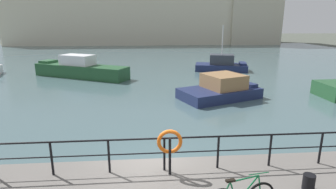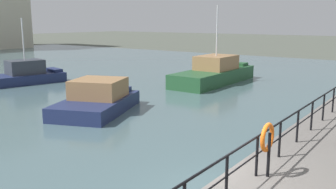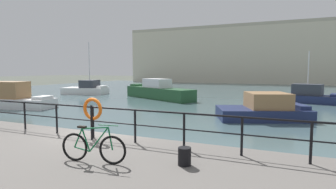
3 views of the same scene
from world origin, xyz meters
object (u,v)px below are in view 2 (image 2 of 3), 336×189
object	(u,v)px
moored_red_daysailer	(26,75)
life_ring_stand	(267,139)
moored_white_yacht	(98,99)
moored_green_narrowboat	(215,73)

from	to	relation	value
moored_red_daysailer	life_ring_stand	size ratio (longest dim) A/B	4.28
life_ring_stand	moored_white_yacht	bearing A→B (deg)	67.23
moored_white_yacht	life_ring_stand	world-z (taller)	life_ring_stand
moored_white_yacht	moored_green_narrowboat	xyz separation A→B (m)	(11.66, -0.53, 0.13)
life_ring_stand	moored_red_daysailer	bearing A→B (deg)	70.76
moored_red_daysailer	moored_green_narrowboat	bearing A→B (deg)	-40.52
moored_red_daysailer	life_ring_stand	bearing A→B (deg)	-96.04
moored_red_daysailer	moored_white_yacht	xyz separation A→B (m)	(-3.10, -11.12, -0.01)
moored_red_daysailer	moored_green_narrowboat	size ratio (longest dim) A/B	0.68
moored_red_daysailer	moored_white_yacht	distance (m)	11.55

